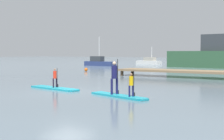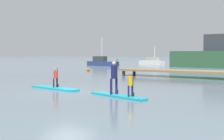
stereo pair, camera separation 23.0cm
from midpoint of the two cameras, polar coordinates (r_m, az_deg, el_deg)
The scene contains 11 objects.
ground_plane at distance 18.34m, azimuth -7.90°, elevation -3.75°, with size 240.00×240.00×0.00m, color slate.
paddleboard_near at distance 19.83m, azimuth -10.16°, elevation -3.11°, with size 3.82×1.42×0.10m.
paddler_child_solo at distance 19.77m, azimuth -10.12°, elevation -1.16°, with size 0.23×0.39×1.12m.
paddleboard_far at distance 16.11m, azimuth 0.77°, elevation -4.48°, with size 3.60×1.61×0.10m.
paddler_adult at distance 16.27m, azimuth 0.02°, elevation -0.94°, with size 0.36×0.50×1.73m.
paddler_child_front at distance 15.41m, azimuth 2.93°, elevation -2.33°, with size 0.24×0.38×1.21m.
fishing_boat_white_large at distance 48.80m, azimuth 17.43°, elevation 2.29°, with size 13.65×5.49×9.51m.
fishing_boat_green_midground at distance 53.44m, azimuth -2.34°, elevation 1.33°, with size 5.87×2.07×4.70m.
trawler_grey_distant at distance 60.63m, azimuth 6.27°, elevation 1.46°, with size 5.25×2.41×3.23m.
floating_dock at distance 29.01m, azimuth 13.75°, elevation -0.26°, with size 13.77×2.58×0.63m.
mooring_buoy_near at distance 38.03m, azimuth -4.67°, elevation 0.08°, with size 0.41×0.41×0.41m, color orange.
Camera 1 is at (11.78, -13.87, 2.16)m, focal length 53.05 mm.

